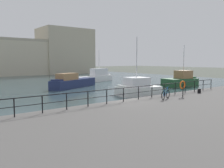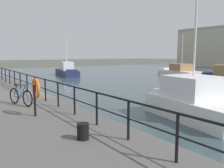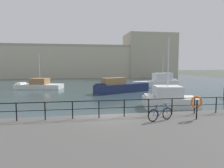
% 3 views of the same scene
% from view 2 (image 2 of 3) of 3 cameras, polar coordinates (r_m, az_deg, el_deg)
% --- Properties ---
extents(ground_plane, '(240.00, 240.00, 0.00)m').
position_cam_2_polar(ground_plane, '(14.52, -16.44, -5.46)').
color(ground_plane, '#4C5147').
extents(moored_blue_motorboat, '(8.18, 4.73, 5.94)m').
position_cam_2_polar(moored_blue_motorboat, '(35.49, 16.62, 3.00)').
color(moored_blue_motorboat, white).
rests_on(moored_blue_motorboat, water_basin).
extents(moored_green_narrowboat, '(5.39, 3.34, 6.67)m').
position_cam_2_polar(moored_green_narrowboat, '(12.05, 19.85, -4.09)').
color(moored_green_narrowboat, white).
rests_on(moored_green_narrowboat, water_basin).
extents(moored_white_yacht, '(7.73, 3.46, 5.91)m').
position_cam_2_polar(moored_white_yacht, '(35.02, -11.10, 3.24)').
color(moored_white_yacht, navy).
rests_on(moored_white_yacht, water_basin).
extents(quay_railing, '(23.86, 0.07, 1.08)m').
position_cam_2_polar(quay_railing, '(13.88, -19.39, 0.66)').
color(quay_railing, black).
rests_on(quay_railing, quay_promenade).
extents(parked_bicycle, '(1.70, 0.61, 0.98)m').
position_cam_2_polar(parked_bicycle, '(11.07, -21.62, -2.86)').
color(parked_bicycle, black).
rests_on(parked_bicycle, quay_promenade).
extents(mooring_bollard, '(0.32, 0.32, 0.44)m').
position_cam_2_polar(mooring_bollard, '(6.30, -7.18, -11.51)').
color(mooring_bollard, black).
rests_on(mooring_bollard, quay_promenade).
extents(life_ring_stand, '(0.75, 0.16, 1.40)m').
position_cam_2_polar(life_ring_stand, '(8.82, -18.29, -1.34)').
color(life_ring_stand, black).
rests_on(life_ring_stand, quay_promenade).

